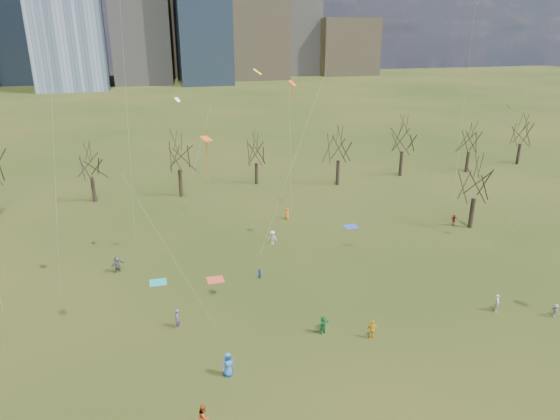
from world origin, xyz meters
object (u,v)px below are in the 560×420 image
object	(u,v)px
blanket_crimson	(215,280)
person_1	(497,303)
blanket_teal	(158,282)
person_0	(228,365)
person_2	(204,417)
blanket_navy	(351,227)
person_4	(372,330)

from	to	relation	value
blanket_crimson	person_1	size ratio (longest dim) A/B	0.99
blanket_teal	person_1	size ratio (longest dim) A/B	0.99
person_0	person_1	world-z (taller)	person_0
blanket_teal	person_2	bearing A→B (deg)	-84.89
blanket_navy	blanket_crimson	world-z (taller)	same
blanket_crimson	blanket_navy	bearing A→B (deg)	26.72
blanket_crimson	person_1	bearing A→B (deg)	-28.75
person_0	person_4	bearing A→B (deg)	-1.14
blanket_crimson	person_2	world-z (taller)	person_2
blanket_teal	person_1	distance (m)	30.93
person_4	blanket_crimson	bearing A→B (deg)	-32.78
person_2	person_4	distance (m)	15.17
blanket_navy	person_4	bearing A→B (deg)	-109.56
blanket_teal	person_0	world-z (taller)	person_0
person_0	person_4	size ratio (longest dim) A/B	1.16
person_2	person_0	bearing A→B (deg)	-9.61
person_1	person_4	size ratio (longest dim) A/B	1.00
person_0	person_1	xyz separation A→B (m)	(23.82, 2.09, -0.13)
blanket_teal	blanket_crimson	distance (m)	5.50
blanket_teal	blanket_navy	distance (m)	25.10
blanket_teal	person_4	world-z (taller)	person_4
person_2	person_4	bearing A→B (deg)	-49.77
person_0	person_4	world-z (taller)	person_0
person_1	person_0	bearing A→B (deg)	132.45
person_0	person_4	xyz separation A→B (m)	(11.72, 1.36, -0.13)
blanket_teal	blanket_navy	size ratio (longest dim) A/B	1.00
person_0	blanket_teal	bearing A→B (deg)	97.05
person_1	blanket_navy	bearing A→B (deg)	48.41
blanket_navy	person_0	bearing A→B (deg)	-129.72
blanket_teal	person_0	size ratio (longest dim) A/B	0.86
blanket_crimson	person_4	distance (m)	16.71
person_2	blanket_navy	bearing A→B (deg)	-20.22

